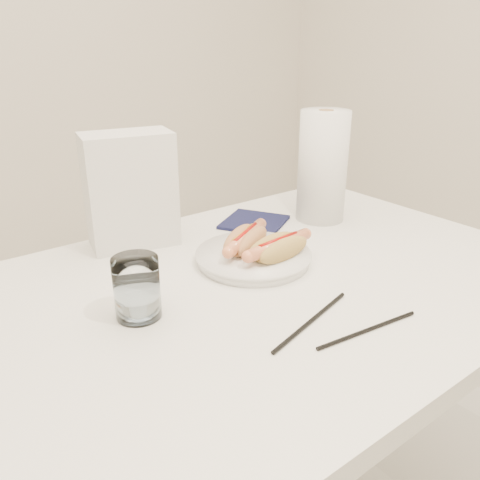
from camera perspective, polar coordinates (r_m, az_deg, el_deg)
table at (r=0.99m, az=2.14°, el=-7.77°), size 1.20×0.80×0.75m
plate at (r=1.04m, az=1.52°, el=-2.10°), size 0.29×0.29×0.02m
hotdog_left at (r=1.04m, az=0.64°, el=-0.04°), size 0.16×0.12×0.05m
hotdog_right at (r=1.01m, az=4.40°, el=-0.91°), size 0.17×0.08×0.05m
water_glass at (r=0.84m, az=-11.74°, el=-5.39°), size 0.08×0.08×0.11m
chopstick_near at (r=0.84m, az=8.16°, el=-9.15°), size 0.22×0.07×0.01m
chopstick_far at (r=0.84m, az=14.43°, el=-9.94°), size 0.21×0.03×0.01m
napkin_box at (r=1.12m, az=-12.45°, el=5.58°), size 0.21×0.14×0.25m
navy_napkin at (r=1.25m, az=1.65°, el=2.07°), size 0.20×0.20×0.01m
paper_towel_roll at (r=1.26m, az=9.45°, el=8.31°), size 0.16×0.16×0.27m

